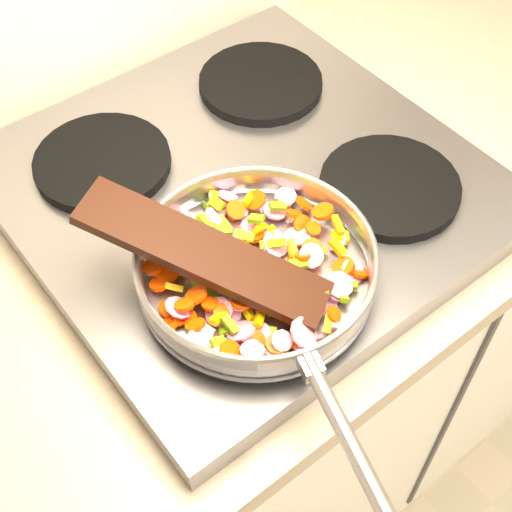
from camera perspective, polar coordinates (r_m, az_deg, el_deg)
base_cabinet at (r=1.74m, az=17.97°, el=4.31°), size 3.00×0.65×0.86m
cooktop at (r=1.00m, az=-0.96°, el=5.44°), size 0.60×0.60×0.04m
grate_fl at (r=0.85m, az=-2.71°, el=-2.85°), size 0.19×0.19×0.02m
grate_fr at (r=0.98m, az=10.65°, el=5.48°), size 0.19×0.19×0.02m
grate_bl at (r=1.02m, az=-12.19°, el=7.37°), size 0.19×0.19×0.02m
grate_br at (r=1.13m, az=0.37°, el=13.68°), size 0.19×0.19×0.02m
saute_pan at (r=0.83m, az=0.08°, el=-0.82°), size 0.32×0.48×0.05m
vegetable_heap at (r=0.83m, az=-0.20°, el=-1.27°), size 0.27×0.27×0.05m
wooden_spatula at (r=0.81m, az=-4.24°, el=0.20°), size 0.21×0.29×0.08m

